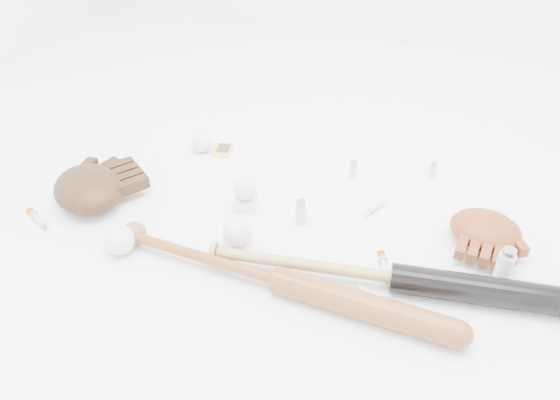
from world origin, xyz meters
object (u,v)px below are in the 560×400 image
(glove_dark, at_px, (88,188))
(pedestal, at_px, (246,203))
(bat_dark, at_px, (395,278))
(bat_wood, at_px, (278,280))

(glove_dark, xyz_separation_m, pedestal, (0.46, 0.12, -0.03))
(glove_dark, bearing_deg, bat_dark, 33.63)
(bat_dark, distance_m, pedestal, 0.51)
(bat_dark, height_order, glove_dark, glove_dark)
(bat_wood, bearing_deg, glove_dark, 170.22)
(bat_dark, xyz_separation_m, pedestal, (-0.47, 0.19, -0.02))
(bat_dark, bearing_deg, pedestal, 151.67)
(glove_dark, bearing_deg, pedestal, 52.66)
(glove_dark, relative_size, pedestal, 4.36)
(bat_dark, relative_size, bat_wood, 1.08)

